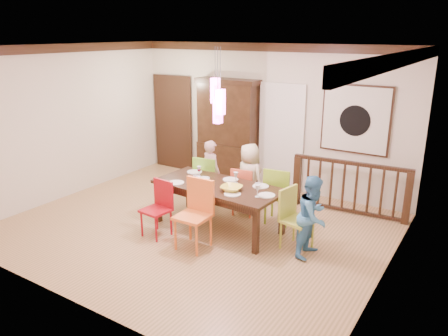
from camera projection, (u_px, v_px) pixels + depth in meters
The scene contains 37 objects.
floor at pixel (196, 227), 7.28m from camera, with size 6.00×6.00×0.00m, color olive.
ceiling at pixel (192, 47), 6.41m from camera, with size 6.00×6.00×0.00m, color white.
wall_back at pixel (267, 117), 8.85m from camera, with size 6.00×6.00×0.00m, color beige.
wall_left at pixel (68, 122), 8.38m from camera, with size 5.00×5.00×0.00m, color beige.
wall_right at pixel (393, 175), 5.30m from camera, with size 5.00×5.00×0.00m, color beige.
crown_molding at pixel (192, 52), 6.43m from camera, with size 6.00×5.00×0.16m, color black, non-canonical shape.
panel_door at pixel (174, 124), 10.16m from camera, with size 1.04×0.07×2.24m, color black.
white_doorway at pixel (281, 139), 8.76m from camera, with size 0.97×0.05×2.22m, color silver.
painting at pixel (355, 119), 7.85m from camera, with size 1.25×0.06×1.25m.
pendant_cluster at pixel (218, 101), 6.63m from camera, with size 0.27×0.21×1.14m.
dining_table at pixel (218, 190), 7.06m from camera, with size 2.16×1.08×0.75m.
chair_far_left at pixel (209, 177), 8.00m from camera, with size 0.49×0.49×0.97m.
chair_far_mid at pixel (245, 187), 7.66m from camera, with size 0.45×0.45×0.87m.
chair_far_right at pixel (280, 191), 7.31m from camera, with size 0.50×0.50×0.98m.
chair_near_left at pixel (156, 206), 6.82m from camera, with size 0.44×0.44×0.89m.
chair_near_mid at pixel (193, 211), 6.41m from camera, with size 0.48×0.48×1.04m.
chair_end_right at pixel (298, 216), 6.40m from camera, with size 0.49×0.49×0.93m.
china_hutch at pixel (228, 131), 9.21m from camera, with size 1.39×0.46×2.19m.
balustrade at pixel (350, 187), 7.69m from camera, with size 2.06×0.24×0.96m.
person_far_left at pixel (211, 172), 8.13m from camera, with size 0.44×0.29×1.21m, color beige.
person_far_mid at pixel (249, 178), 7.73m from camera, with size 0.61×0.40×1.26m, color #C2B792.
person_end_right at pixel (313, 216), 6.20m from camera, with size 0.58×0.46×1.20m, color #458AC1.
serving_bowl at pixel (231, 188), 6.76m from camera, with size 0.33×0.33×0.08m, color gold.
small_bowl at pixel (204, 179), 7.20m from camera, with size 0.18×0.18×0.06m, color white.
cup_left at pixel (197, 179), 7.15m from camera, with size 0.14×0.14×0.11m, color silver.
cup_right at pixel (258, 186), 6.87m from camera, with size 0.09×0.09×0.09m, color silver.
plate_far_left at pixel (194, 172), 7.66m from camera, with size 0.26×0.26×0.01m, color white.
plate_far_mid at pixel (230, 180), 7.26m from camera, with size 0.26×0.26×0.01m, color white.
plate_far_right at pixel (261, 186), 6.95m from camera, with size 0.26×0.26×0.01m, color white.
plate_near_left at pixel (176, 183), 7.11m from camera, with size 0.26×0.26×0.01m, color white.
plate_near_mid at pixel (232, 194), 6.62m from camera, with size 0.26×0.26×0.01m, color white.
plate_end_right at pixel (267, 195), 6.56m from camera, with size 0.26×0.26×0.01m, color white.
wine_glass_a at pixel (199, 172), 7.39m from camera, with size 0.08×0.08×0.19m, color #590C19, non-canonical shape.
wine_glass_b at pixel (236, 178), 7.08m from camera, with size 0.08×0.08×0.19m, color silver, non-canonical shape.
wine_glass_c at pixel (199, 183), 6.85m from camera, with size 0.08×0.08×0.19m, color #590C19, non-canonical shape.
wine_glass_d at pixel (257, 191), 6.49m from camera, with size 0.08×0.08×0.19m, color silver, non-canonical shape.
napkin at pixel (207, 190), 6.80m from camera, with size 0.18×0.14×0.01m, color #D83359.
Camera 1 is at (3.98, -5.35, 3.12)m, focal length 35.00 mm.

